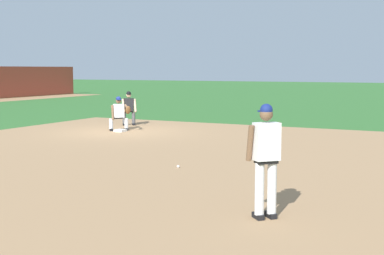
# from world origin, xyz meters

# --- Properties ---
(ground_plane) EXTENTS (160.00, 160.00, 0.00)m
(ground_plane) POSITION_xyz_m (0.00, 0.00, 0.00)
(ground_plane) COLOR #336B2D
(infield_dirt_patch) EXTENTS (18.00, 18.00, 0.01)m
(infield_dirt_patch) POSITION_xyz_m (-4.47, -4.44, 0.00)
(infield_dirt_patch) COLOR #A87F56
(infield_dirt_patch) RESTS_ON ground
(first_base_bag) EXTENTS (0.38, 0.38, 0.09)m
(first_base_bag) POSITION_xyz_m (0.00, 0.00, 0.04)
(first_base_bag) COLOR white
(first_base_bag) RESTS_ON ground
(baseball) EXTENTS (0.07, 0.07, 0.07)m
(baseball) POSITION_xyz_m (-5.65, -5.54, 0.04)
(baseball) COLOR white
(baseball) RESTS_ON ground
(pitcher) EXTENTS (0.85, 0.55, 1.86)m
(pitcher) POSITION_xyz_m (-8.90, -8.87, 1.06)
(pitcher) COLOR black
(pitcher) RESTS_ON ground
(first_baseman) EXTENTS (0.73, 1.08, 1.34)m
(first_baseman) POSITION_xyz_m (0.26, 0.21, 0.73)
(first_baseman) COLOR black
(first_baseman) RESTS_ON ground
(umpire) EXTENTS (0.66, 0.68, 1.46)m
(umpire) POSITION_xyz_m (2.10, 0.98, 0.79)
(umpire) COLOR black
(umpire) RESTS_ON ground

